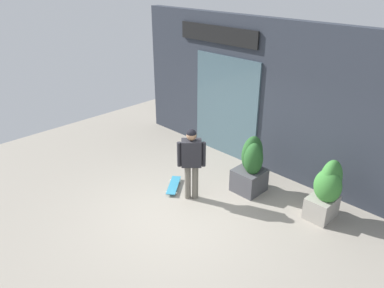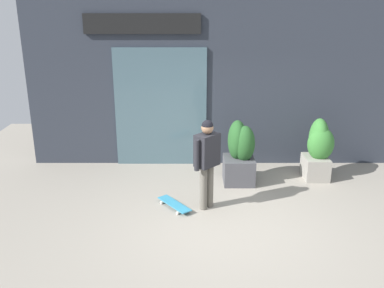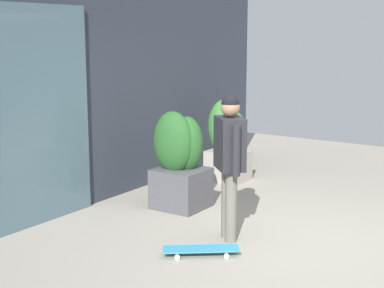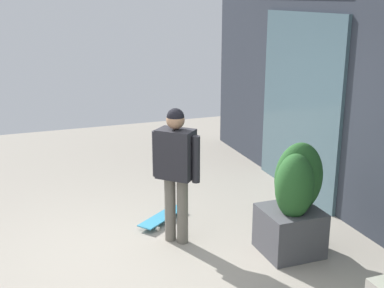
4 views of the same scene
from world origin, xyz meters
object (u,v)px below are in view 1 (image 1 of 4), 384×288
(planter_box_left, at_px, (251,166))
(skateboarder, at_px, (191,158))
(planter_box_right, at_px, (327,190))
(skateboard, at_px, (174,185))

(planter_box_left, bearing_deg, skateboarder, -121.31)
(skateboarder, relative_size, planter_box_right, 1.29)
(skateboarder, height_order, planter_box_left, skateboarder)
(skateboard, bearing_deg, planter_box_left, -85.17)
(skateboarder, distance_m, planter_box_right, 2.72)
(skateboarder, distance_m, planter_box_left, 1.38)
(planter_box_left, xyz_separation_m, planter_box_right, (1.63, 0.24, 0.02))
(skateboarder, bearing_deg, planter_box_left, -76.82)
(planter_box_left, relative_size, planter_box_right, 1.02)
(planter_box_right, bearing_deg, skateboard, -154.57)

